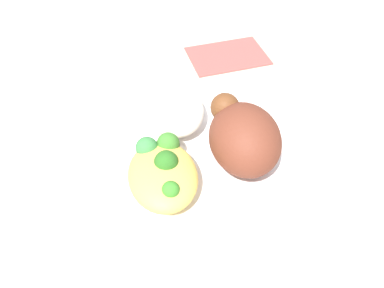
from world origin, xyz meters
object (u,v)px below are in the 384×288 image
(roasted_chicken, at_px, (243,137))
(rice_pile, at_px, (174,108))
(napkin, at_px, (228,55))
(plate, at_px, (192,154))
(mac_cheese_with_broccoli, at_px, (163,171))

(roasted_chicken, height_order, rice_pile, roasted_chicken)
(rice_pile, distance_m, napkin, 0.20)
(rice_pile, bearing_deg, roasted_chicken, -144.85)
(plate, relative_size, mac_cheese_with_broccoli, 2.57)
(rice_pile, bearing_deg, plate, -170.36)
(roasted_chicken, xyz_separation_m, napkin, (0.25, -0.06, -0.06))
(roasted_chicken, height_order, napkin, roasted_chicken)
(rice_pile, bearing_deg, mac_cheese_with_broccoli, 162.49)
(rice_pile, height_order, mac_cheese_with_broccoli, mac_cheese_with_broccoli)
(mac_cheese_with_broccoli, xyz_separation_m, napkin, (0.26, -0.16, -0.04))
(rice_pile, relative_size, mac_cheese_with_broccoli, 1.01)
(rice_pile, distance_m, mac_cheese_with_broccoli, 0.11)
(plate, bearing_deg, rice_pile, 9.64)
(roasted_chicken, distance_m, rice_pile, 0.12)
(plate, xyz_separation_m, roasted_chicken, (-0.03, -0.05, 0.05))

